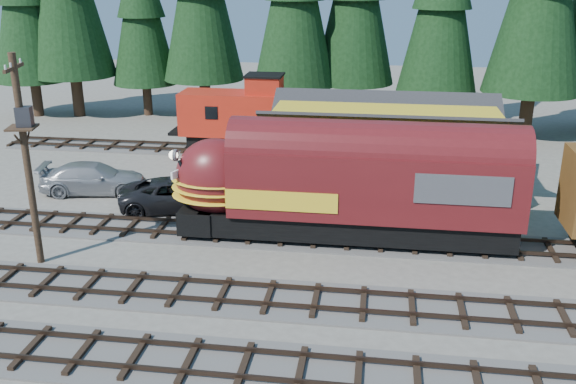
# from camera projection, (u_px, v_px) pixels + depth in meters

# --- Properties ---
(ground) EXTENTS (120.00, 120.00, 0.00)m
(ground) POSITION_uv_depth(u_px,v_px,m) (380.00, 283.00, 25.78)
(ground) COLOR #6B665B
(ground) RESTS_ON ground
(track_spur) EXTENTS (32.00, 3.20, 0.33)m
(track_spur) POSITION_uv_depth(u_px,v_px,m) (235.00, 151.00, 43.90)
(track_spur) COLOR #4C4947
(track_spur) RESTS_ON ground
(depot) EXTENTS (12.80, 7.00, 5.30)m
(depot) POSITION_uv_depth(u_px,v_px,m) (384.00, 144.00, 34.58)
(depot) COLOR yellow
(depot) RESTS_ON ground
(locomotive) EXTENTS (15.90, 3.16, 4.32)m
(locomotive) POSITION_uv_depth(u_px,v_px,m) (337.00, 189.00, 28.95)
(locomotive) COLOR black
(locomotive) RESTS_ON ground
(caboose) EXTENTS (9.42, 2.73, 4.90)m
(caboose) POSITION_uv_depth(u_px,v_px,m) (252.00, 117.00, 42.93)
(caboose) COLOR black
(caboose) RESTS_ON ground
(utility_pole) EXTENTS (1.30, 2.15, 8.91)m
(utility_pole) POSITION_uv_depth(u_px,v_px,m) (26.00, 148.00, 25.92)
(utility_pole) COLOR black
(utility_pole) RESTS_ON ground
(pickup_truck_a) EXTENTS (6.50, 4.18, 1.67)m
(pickup_truck_a) POSITION_uv_depth(u_px,v_px,m) (178.00, 194.00, 33.27)
(pickup_truck_a) COLOR black
(pickup_truck_a) RESTS_ON ground
(pickup_truck_b) EXTENTS (6.18, 3.40, 1.70)m
(pickup_truck_b) POSITION_uv_depth(u_px,v_px,m) (94.00, 178.00, 35.76)
(pickup_truck_b) COLOR #95979C
(pickup_truck_b) RESTS_ON ground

